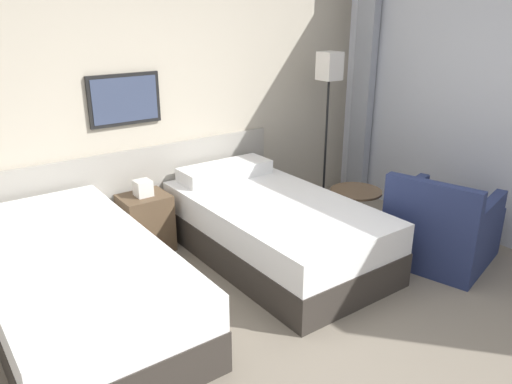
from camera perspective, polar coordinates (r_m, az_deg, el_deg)
name	(u,v)px	position (r m, az deg, el deg)	size (l,w,h in m)	color
ground_plane	(329,343)	(3.47, 8.30, -16.70)	(16.00, 16.00, 0.00)	slate
wall_headboard	(161,99)	(4.69, -10.81, 10.39)	(10.00, 0.10, 2.70)	#B7AD99
bed_near_door	(80,288)	(3.68, -19.52, -10.27)	(1.13, 2.03, 0.66)	#332D28
bed_near_window	(273,228)	(4.36, 1.98, -4.09)	(1.13, 2.03, 0.66)	#332D28
nightstand	(146,222)	(4.59, -12.48, -3.32)	(0.42, 0.36, 0.66)	brown
floor_lamp	(329,83)	(5.24, 8.32, 12.22)	(0.24, 0.24, 1.66)	black
side_table	(355,206)	(4.67, 11.25, -1.57)	(0.47, 0.47, 0.52)	brown
armchair	(442,231)	(4.59, 20.44, -4.15)	(1.01, 0.95, 0.81)	navy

